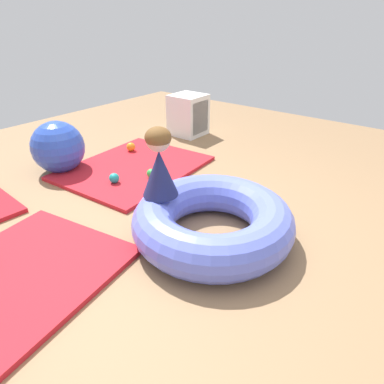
# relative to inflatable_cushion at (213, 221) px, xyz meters

# --- Properties ---
(ground_plane) EXTENTS (8.00, 8.00, 0.00)m
(ground_plane) POSITION_rel_inflatable_cushion_xyz_m (-0.14, 0.12, -0.16)
(ground_plane) COLOR #93704C
(gym_mat_far_left) EXTENTS (1.59, 1.32, 0.04)m
(gym_mat_far_left) POSITION_rel_inflatable_cushion_xyz_m (0.53, 1.45, -0.14)
(gym_mat_far_left) COLOR red
(gym_mat_far_left) RESTS_ON ground
(gym_mat_front) EXTENTS (1.61, 1.32, 0.04)m
(gym_mat_front) POSITION_rel_inflatable_cushion_xyz_m (-1.26, 0.72, -0.14)
(gym_mat_front) COLOR red
(gym_mat_front) RESTS_ON ground
(inflatable_cushion) EXTENTS (1.23, 1.23, 0.32)m
(inflatable_cushion) POSITION_rel_inflatable_cushion_xyz_m (0.00, 0.00, 0.00)
(inflatable_cushion) COLOR #6070E5
(inflatable_cushion) RESTS_ON ground
(child_in_navy) EXTENTS (0.38, 0.38, 0.53)m
(child_in_navy) POSITION_rel_inflatable_cushion_xyz_m (-0.15, 0.39, 0.42)
(child_in_navy) COLOR navy
(child_in_navy) RESTS_ON inflatable_cushion
(play_ball_orange) EXTENTS (0.11, 0.11, 0.11)m
(play_ball_orange) POSITION_rel_inflatable_cushion_xyz_m (0.84, 1.83, -0.07)
(play_ball_orange) COLOR orange
(play_ball_orange) RESTS_ON gym_mat_far_left
(play_ball_green) EXTENTS (0.09, 0.09, 0.09)m
(play_ball_green) POSITION_rel_inflatable_cushion_xyz_m (0.44, 1.09, -0.07)
(play_ball_green) COLOR green
(play_ball_green) RESTS_ON gym_mat_far_left
(play_ball_teal) EXTENTS (0.10, 0.10, 0.10)m
(play_ball_teal) POSITION_rel_inflatable_cushion_xyz_m (0.13, 1.30, -0.07)
(play_ball_teal) COLOR teal
(play_ball_teal) RESTS_ON gym_mat_far_left
(exercise_ball_large) EXTENTS (0.56, 0.56, 0.56)m
(exercise_ball_large) POSITION_rel_inflatable_cushion_xyz_m (0.01, 2.05, 0.12)
(exercise_ball_large) COLOR blue
(exercise_ball_large) RESTS_ON ground
(storage_cube) EXTENTS (0.44, 0.44, 0.56)m
(storage_cube) POSITION_rel_inflatable_cushion_xyz_m (1.89, 1.73, 0.12)
(storage_cube) COLOR white
(storage_cube) RESTS_ON ground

